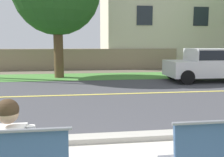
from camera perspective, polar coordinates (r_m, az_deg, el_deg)
name	(u,v)px	position (r m, az deg, el deg)	size (l,w,h in m)	color
ground_plane	(90,87)	(10.16, -5.10, -2.03)	(140.00, 140.00, 0.00)	#665B4C
curb_edge	(104,138)	(4.70, -1.95, -13.65)	(44.00, 0.30, 0.11)	#ADA89E
street_asphalt	(92,95)	(8.69, -4.66, -3.76)	(52.00, 8.00, 0.01)	#424247
road_centre_line	(92,95)	(8.69, -4.66, -3.72)	(48.00, 0.14, 0.01)	#E0CC4C
far_verge_grass	(87,77)	(13.35, -5.72, 0.46)	(48.00, 2.80, 0.02)	#478438
seated_person_white	(13,150)	(2.94, -21.97, -14.98)	(0.52, 0.68, 1.25)	black
car_white_far	(212,63)	(12.58, 22.16, 3.30)	(4.30, 1.86, 1.54)	silver
garden_wall	(84,59)	(16.91, -6.55, 4.44)	(13.00, 0.36, 1.40)	gray
house_across_street	(159,20)	(21.19, 10.70, 13.14)	(9.80, 6.91, 7.24)	beige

